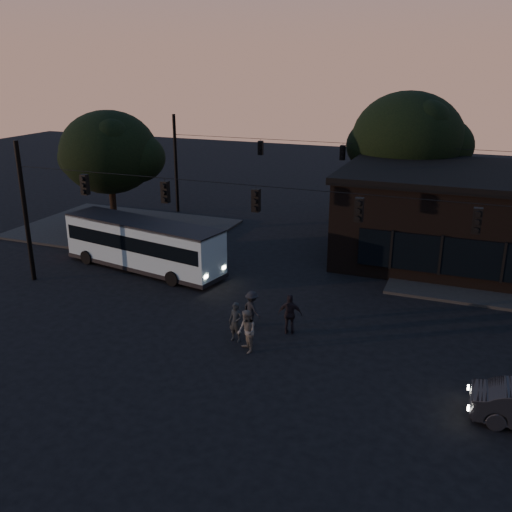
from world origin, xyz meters
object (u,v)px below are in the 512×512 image
at_px(bus, 143,243).
at_px(pedestrian_a, 236,322).
at_px(building, 476,217).
at_px(pedestrian_b, 247,331).
at_px(pedestrian_c, 290,314).
at_px(pedestrian_d, 252,309).

height_order(bus, pedestrian_a, bus).
bearing_deg(building, bus, -154.25).
distance_m(pedestrian_b, pedestrian_c, 2.48).
bearing_deg(building, pedestrian_d, -124.42).
bearing_deg(pedestrian_b, pedestrian_d, 155.86).
height_order(pedestrian_b, pedestrian_d, pedestrian_b).
xyz_separation_m(bus, pedestrian_a, (8.37, -6.14, -0.72)).
xyz_separation_m(pedestrian_c, pedestrian_d, (-1.81, 0.09, -0.08)).
height_order(bus, pedestrian_d, bus).
distance_m(building, bus, 19.23).
relative_size(building, pedestrian_c, 8.47).
distance_m(building, pedestrian_b, 17.32).
distance_m(building, pedestrian_a, 17.11).
xyz_separation_m(bus, pedestrian_b, (9.15, -6.85, -0.68)).
distance_m(pedestrian_a, pedestrian_c, 2.43).
bearing_deg(bus, pedestrian_a, -25.88).
bearing_deg(pedestrian_a, building, 64.86).
xyz_separation_m(building, pedestrian_d, (-8.83, -12.89, -1.88)).
height_order(pedestrian_c, pedestrian_d, pedestrian_c).
bearing_deg(pedestrian_b, bus, -167.70).
bearing_deg(pedestrian_d, pedestrian_c, -152.24).
relative_size(building, pedestrian_d, 9.32).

